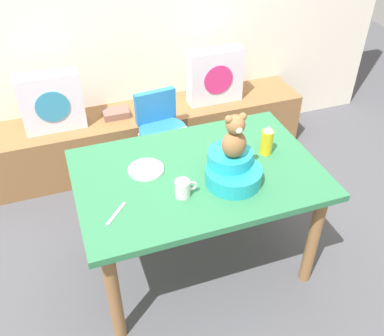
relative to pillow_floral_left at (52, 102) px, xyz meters
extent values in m
plane|color=#4C4C51|center=(0.70, -1.18, -0.68)|extent=(8.00, 8.00, 0.00)
cube|color=olive|center=(0.70, 0.02, -0.45)|extent=(2.60, 0.44, 0.46)
cube|color=silver|center=(0.00, 0.00, 0.00)|extent=(0.44, 0.14, 0.44)
cylinder|color=teal|center=(0.00, -0.07, 0.00)|extent=(0.24, 0.01, 0.24)
cube|color=silver|center=(1.27, 0.00, 0.00)|extent=(0.44, 0.14, 0.44)
cylinder|color=#E02D72|center=(1.27, -0.07, 0.00)|extent=(0.24, 0.01, 0.24)
cube|color=#845A4D|center=(0.45, 0.02, -0.19)|extent=(0.20, 0.14, 0.05)
cube|color=#2D7247|center=(0.70, -1.18, 0.04)|extent=(1.35, 0.90, 0.04)
cylinder|color=olive|center=(0.11, -1.54, -0.33)|extent=(0.07, 0.07, 0.70)
cylinder|color=olive|center=(1.28, -1.54, -0.33)|extent=(0.07, 0.07, 0.70)
cylinder|color=olive|center=(0.11, -0.82, -0.33)|extent=(0.07, 0.07, 0.70)
cylinder|color=olive|center=(1.28, -0.82, -0.33)|extent=(0.07, 0.07, 0.70)
cylinder|color=#2672B2|center=(0.71, -0.43, -0.17)|extent=(0.34, 0.34, 0.10)
cube|color=#2672B2|center=(0.69, -0.29, -0.01)|extent=(0.30, 0.08, 0.24)
cube|color=white|center=(0.73, -0.61, -0.10)|extent=(0.32, 0.23, 0.02)
cylinder|color=silver|center=(0.57, -0.57, -0.45)|extent=(0.03, 0.03, 0.46)
cylinder|color=silver|center=(0.85, -0.57, -0.45)|extent=(0.03, 0.03, 0.46)
cylinder|color=silver|center=(0.57, -0.29, -0.45)|extent=(0.03, 0.03, 0.46)
cylinder|color=silver|center=(0.85, -0.29, -0.45)|extent=(0.03, 0.03, 0.46)
cylinder|color=#20A1B1|center=(0.84, -1.33, 0.10)|extent=(0.30, 0.30, 0.09)
cylinder|color=#20A1B1|center=(0.84, -1.27, 0.18)|extent=(0.24, 0.24, 0.07)
ellipsoid|color=olive|center=(0.84, -1.31, 0.29)|extent=(0.13, 0.11, 0.15)
sphere|color=olive|center=(0.84, -1.31, 0.41)|extent=(0.10, 0.10, 0.10)
sphere|color=beige|center=(0.84, -1.35, 0.40)|extent=(0.04, 0.04, 0.04)
sphere|color=olive|center=(0.80, -1.31, 0.45)|extent=(0.04, 0.04, 0.04)
sphere|color=olive|center=(0.88, -1.31, 0.45)|extent=(0.04, 0.04, 0.04)
cylinder|color=gold|center=(1.13, -1.15, 0.13)|extent=(0.07, 0.07, 0.15)
cone|color=white|center=(1.13, -1.15, 0.23)|extent=(0.06, 0.06, 0.03)
cylinder|color=silver|center=(0.55, -1.34, 0.11)|extent=(0.08, 0.08, 0.09)
torus|color=silver|center=(0.60, -1.34, 0.11)|extent=(0.06, 0.01, 0.06)
cylinder|color=white|center=(0.43, -1.08, 0.07)|extent=(0.20, 0.20, 0.01)
cube|color=silver|center=(0.20, -1.37, 0.06)|extent=(0.13, 0.14, 0.01)
camera|label=1|loc=(0.03, -2.96, 1.56)|focal=40.77mm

